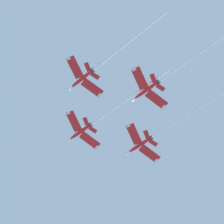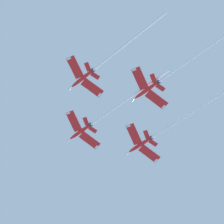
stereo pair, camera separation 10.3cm
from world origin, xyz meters
The scene contains 4 objects.
jet_lead centered at (0.76, 10.60, 178.06)m, with size 47.70×28.42×13.24m.
jet_left_wing centered at (20.90, 0.39, 172.72)m, with size 44.72×25.98×13.74m.
jet_right_wing centered at (8.63, 34.81, 172.48)m, with size 47.10×28.14×14.09m.
jet_slot centered at (26.21, 23.63, 169.06)m, with size 40.47×24.57×12.82m.
Camera 2 is at (42.10, -4.57, 1.60)m, focal length 70.72 mm.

